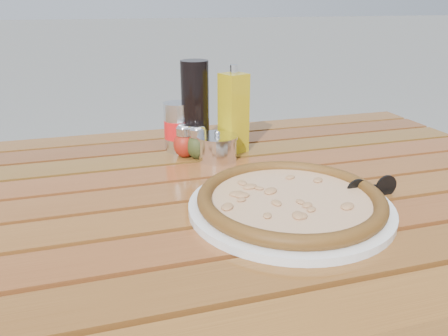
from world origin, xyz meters
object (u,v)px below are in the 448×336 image
object	(u,v)px
pizza	(291,199)
oregano_shaker	(198,143)
pepper_shaker	(185,141)
parmesan_tin	(217,147)
plate	(290,207)
dark_bottle	(195,107)
sunglasses	(371,189)
table	(227,219)
olive_oil_cruet	(233,113)
soda_can	(178,127)

from	to	relation	value
pizza	oregano_shaker	xyz separation A→B (m)	(-0.09, 0.31, 0.02)
pepper_shaker	oregano_shaker	xyz separation A→B (m)	(0.03, -0.02, 0.00)
pepper_shaker	parmesan_tin	xyz separation A→B (m)	(0.07, -0.04, -0.01)
plate	dark_bottle	bearing A→B (deg)	103.10
oregano_shaker	sunglasses	world-z (taller)	oregano_shaker
table	pepper_shaker	world-z (taller)	pepper_shaker
table	pepper_shaker	xyz separation A→B (m)	(-0.05, 0.19, 0.11)
pizza	olive_oil_cruet	world-z (taller)	olive_oil_cruet
pepper_shaker	olive_oil_cruet	world-z (taller)	olive_oil_cruet
plate	table	bearing A→B (deg)	118.38
dark_bottle	soda_can	bearing A→B (deg)	156.86
soda_can	sunglasses	size ratio (longest dim) A/B	1.09
plate	sunglasses	xyz separation A→B (m)	(0.17, 0.01, 0.01)
oregano_shaker	soda_can	world-z (taller)	soda_can
oregano_shaker	soda_can	distance (m)	0.08
pepper_shaker	dark_bottle	bearing A→B (deg)	43.65
dark_bottle	parmesan_tin	bearing A→B (deg)	-66.63
parmesan_tin	dark_bottle	bearing A→B (deg)	113.37
table	plate	world-z (taller)	plate
pepper_shaker	olive_oil_cruet	bearing A→B (deg)	4.34
pizza	sunglasses	xyz separation A→B (m)	(0.17, 0.01, -0.01)
table	dark_bottle	bearing A→B (deg)	92.58
parmesan_tin	olive_oil_cruet	bearing A→B (deg)	43.45
soda_can	sunglasses	bearing A→B (deg)	-51.44
pizza	dark_bottle	bearing A→B (deg)	103.10
pepper_shaker	sunglasses	size ratio (longest dim) A/B	0.75
pepper_shaker	sunglasses	bearing A→B (deg)	-47.87
table	parmesan_tin	xyz separation A→B (m)	(0.02, 0.15, 0.11)
soda_can	sunglasses	xyz separation A→B (m)	(0.30, -0.37, -0.04)
pepper_shaker	soda_can	distance (m)	0.06
table	dark_bottle	xyz separation A→B (m)	(-0.01, 0.23, 0.19)
dark_bottle	sunglasses	bearing A→B (deg)	-54.19
table	oregano_shaker	world-z (taller)	oregano_shaker
plate	parmesan_tin	xyz separation A→B (m)	(-0.05, 0.29, 0.02)
table	dark_bottle	distance (m)	0.29
soda_can	olive_oil_cruet	world-z (taller)	olive_oil_cruet
pizza	pepper_shaker	world-z (taller)	pepper_shaker
oregano_shaker	parmesan_tin	world-z (taller)	oregano_shaker
pepper_shaker	oregano_shaker	bearing A→B (deg)	-36.46
oregano_shaker	olive_oil_cruet	world-z (taller)	olive_oil_cruet
soda_can	sunglasses	world-z (taller)	soda_can
table	soda_can	size ratio (longest dim) A/B	11.67
plate	parmesan_tin	world-z (taller)	parmesan_tin
plate	pizza	distance (m)	0.02
dark_bottle	soda_can	world-z (taller)	dark_bottle
pizza	olive_oil_cruet	size ratio (longest dim) A/B	1.89
plate	parmesan_tin	size ratio (longest dim) A/B	3.54
olive_oil_cruet	parmesan_tin	size ratio (longest dim) A/B	2.06
table	olive_oil_cruet	xyz separation A→B (m)	(0.08, 0.20, 0.17)
parmesan_tin	sunglasses	world-z (taller)	parmesan_tin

